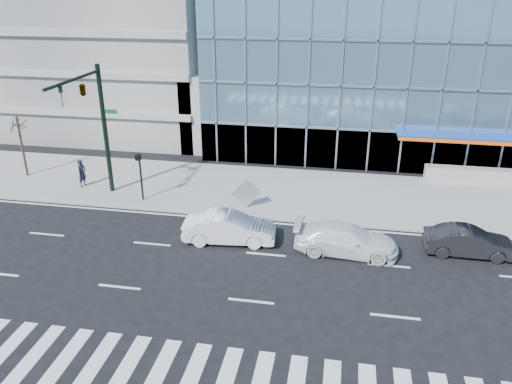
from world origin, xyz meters
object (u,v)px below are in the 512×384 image
dark_sedan (469,242)px  traffic_signal (90,103)px  street_tree_near (18,124)px  white_sedan (229,228)px  tilted_panel (246,193)px  white_suv (346,239)px  pedestrian (82,173)px  ped_signal_post (140,170)px

dark_sedan → traffic_signal: bearing=82.5°
traffic_signal → street_tree_near: bearing=157.3°
traffic_signal → white_sedan: (8.90, -3.56, -5.38)m
street_tree_near → tilted_panel: size_ratio=3.25×
white_suv → tilted_panel: (-5.90, 4.09, 0.32)m
traffic_signal → dark_sedan: traffic_signal is taller
street_tree_near → pedestrian: bearing=-13.2°
white_suv → street_tree_near: bearing=76.0°
traffic_signal → white_suv: (14.90, -3.65, -5.42)m
traffic_signal → ped_signal_post: 4.75m
ped_signal_post → pedestrian: (-4.68, 1.43, -1.08)m
street_tree_near → pedestrian: street_tree_near is taller
ped_signal_post → traffic_signal: bearing=-171.5°
white_sedan → tilted_panel: tilted_panel is taller
pedestrian → white_suv: bearing=-95.5°
pedestrian → tilted_panel: 11.27m
dark_sedan → pedestrian: 23.53m
ped_signal_post → tilted_panel: 6.59m
pedestrian → tilted_panel: size_ratio=1.40×
white_suv → white_sedan: size_ratio=1.08×
white_sedan → dark_sedan: white_sedan is taller
traffic_signal → tilted_panel: (9.00, 0.44, -5.10)m
street_tree_near → white_sedan: (15.90, -6.49, -2.99)m
white_sedan → pedestrian: bearing=58.3°
street_tree_near → white_sedan: bearing=-22.2°
traffic_signal → tilted_panel: bearing=2.8°
street_tree_near → white_sedan: 17.44m
ped_signal_post → white_sedan: bearing=-31.6°
traffic_signal → white_sedan: bearing=-21.8°
white_suv → traffic_signal: bearing=79.0°
white_suv → white_sedan: white_sedan is taller
traffic_signal → pedestrian: traffic_signal is taller
ped_signal_post → pedestrian: size_ratio=1.65×
tilted_panel → ped_signal_post: bearing=160.2°
white_sedan → pedestrian: (-11.08, 5.36, 0.27)m
white_suv → pedestrian: (-17.08, 5.45, 0.31)m
traffic_signal → white_sedan: size_ratio=1.67×
white_suv → ped_signal_post: bearing=74.7°
street_tree_near → pedestrian: size_ratio=2.33×
ped_signal_post → dark_sedan: ped_signal_post is taller
white_sedan → pedestrian: pedestrian is taller
street_tree_near → white_suv: street_tree_near is taller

